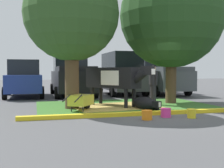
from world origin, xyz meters
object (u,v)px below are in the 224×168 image
object	(u,v)px
shade_tree_right	(172,16)
shade_tree_left	(72,14)
pickup_truck_black	(72,76)
bucket_yellow	(192,113)
bucket_pink	(166,112)
calf_lying	(145,103)
person_handler	(153,84)
bucket_orange	(147,115)
cow_holstein	(115,78)
sedan_blue	(24,79)
wheelbarrow	(81,100)
suv_dark_grey	(121,74)
pickup_truck_maroon	(158,76)

from	to	relation	value
shade_tree_right	shade_tree_left	bearing A→B (deg)	-170.50
shade_tree_right	pickup_truck_black	size ratio (longest dim) A/B	1.12
shade_tree_right	bucket_yellow	bearing A→B (deg)	-107.83
bucket_pink	calf_lying	bearing A→B (deg)	90.10
person_handler	bucket_orange	size ratio (longest dim) A/B	5.05
shade_tree_left	cow_holstein	xyz separation A→B (m)	(1.70, 0.14, -2.38)
shade_tree_left	pickup_truck_black	xyz separation A→B (m)	(0.72, 5.81, -2.41)
shade_tree_left	sedan_blue	bearing A→B (deg)	108.36
wheelbarrow	sedan_blue	bearing A→B (deg)	108.27
calf_lying	wheelbarrow	bearing A→B (deg)	173.06
shade_tree_right	calf_lying	distance (m)	4.40
bucket_orange	sedan_blue	bearing A→B (deg)	112.89
bucket_pink	shade_tree_right	bearing A→B (deg)	61.18
shade_tree_right	bucket_pink	distance (m)	5.38
bucket_orange	sedan_blue	distance (m)	9.55
calf_lying	bucket_orange	world-z (taller)	calf_lying
shade_tree_left	suv_dark_grey	bearing A→B (deg)	57.47
shade_tree_right	wheelbarrow	distance (m)	5.61
calf_lying	sedan_blue	distance (m)	8.13
bucket_yellow	sedan_blue	distance (m)	10.23
sedan_blue	pickup_truck_maroon	bearing A→B (deg)	0.69
pickup_truck_black	suv_dark_grey	xyz separation A→B (m)	(2.96, -0.03, 0.16)
cow_holstein	shade_tree_right	bearing A→B (deg)	12.37
sedan_blue	suv_dark_grey	distance (m)	5.60
shade_tree_left	calf_lying	xyz separation A→B (m)	(2.53, -1.02, -3.28)
bucket_pink	pickup_truck_black	bearing A→B (deg)	102.02
cow_holstein	bucket_pink	bearing A→B (deg)	-73.66
pickup_truck_black	bucket_pink	bearing A→B (deg)	-77.98
wheelbarrow	suv_dark_grey	xyz separation A→B (m)	(3.45, 6.52, 0.88)
suv_dark_grey	pickup_truck_maroon	size ratio (longest dim) A/B	0.85
bucket_yellow	sedan_blue	world-z (taller)	sedan_blue
calf_lying	bucket_yellow	size ratio (longest dim) A/B	4.69
suv_dark_grey	person_handler	bearing A→B (deg)	-92.88
bucket_pink	suv_dark_grey	world-z (taller)	suv_dark_grey
bucket_yellow	pickup_truck_maroon	xyz separation A→B (m)	(2.93, 8.92, 0.97)
shade_tree_right	wheelbarrow	bearing A→B (deg)	-160.59
shade_tree_right	bucket_pink	bearing A→B (deg)	-118.82
shade_tree_right	suv_dark_grey	world-z (taller)	shade_tree_right
pickup_truck_black	sedan_blue	bearing A→B (deg)	-178.71
cow_holstein	calf_lying	size ratio (longest dim) A/B	2.10
bucket_pink	pickup_truck_black	xyz separation A→B (m)	(-1.82, 8.52, 0.97)
sedan_blue	shade_tree_left	bearing A→B (deg)	-71.64
bucket_yellow	pickup_truck_maroon	size ratio (longest dim) A/B	0.05
bucket_orange	suv_dark_grey	world-z (taller)	suv_dark_grey
shade_tree_left	suv_dark_grey	xyz separation A→B (m)	(3.69, 5.78, -2.25)
person_handler	sedan_blue	xyz separation A→B (m)	(-5.32, 5.43, 0.10)
shade_tree_right	calf_lying	xyz separation A→B (m)	(-1.90, -1.76, -3.56)
bucket_yellow	pickup_truck_maroon	bearing A→B (deg)	71.79
bucket_pink	pickup_truck_maroon	xyz separation A→B (m)	(3.61, 8.56, 0.97)
calf_lying	shade_tree_left	bearing A→B (deg)	158.10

